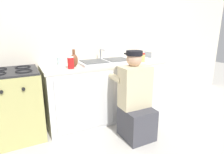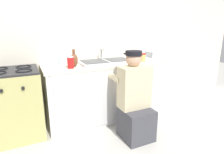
% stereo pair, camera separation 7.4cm
% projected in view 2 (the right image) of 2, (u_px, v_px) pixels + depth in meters
% --- Properties ---
extents(ground_plane, '(12.00, 12.00, 0.00)m').
position_uv_depth(ground_plane, '(115.00, 124.00, 2.73)').
color(ground_plane, beige).
extents(back_wall, '(6.00, 0.10, 2.50)m').
position_uv_depth(back_wall, '(97.00, 35.00, 2.97)').
color(back_wall, beige).
rests_on(back_wall, ground_plane).
extents(counter_cabinet, '(1.79, 0.62, 0.83)m').
position_uv_depth(counter_cabinet, '(107.00, 92.00, 2.88)').
color(counter_cabinet, white).
rests_on(counter_cabinet, ground_plane).
extents(countertop, '(1.83, 0.62, 0.04)m').
position_uv_depth(countertop, '(106.00, 64.00, 2.77)').
color(countertop, beige).
rests_on(countertop, counter_cabinet).
extents(sink_double_basin, '(0.80, 0.44, 0.19)m').
position_uv_depth(sink_double_basin, '(106.00, 61.00, 2.76)').
color(sink_double_basin, silver).
rests_on(sink_double_basin, countertop).
extents(stove_range, '(0.60, 0.62, 0.89)m').
position_uv_depth(stove_range, '(16.00, 104.00, 2.36)').
color(stove_range, tan).
rests_on(stove_range, ground_plane).
extents(plumber_person, '(0.42, 0.61, 1.10)m').
position_uv_depth(plumber_person, '(135.00, 103.00, 2.33)').
color(plumber_person, '#3F3F47').
rests_on(plumber_person, ground_plane).
extents(vase_decorative, '(0.10, 0.10, 0.23)m').
position_uv_depth(vase_decorative, '(74.00, 60.00, 2.46)').
color(vase_decorative, brown).
rests_on(vase_decorative, countertop).
extents(condiment_jar, '(0.07, 0.07, 0.13)m').
position_uv_depth(condiment_jar, '(143.00, 57.00, 2.81)').
color(condiment_jar, '#DBB760').
rests_on(condiment_jar, countertop).
extents(dish_rack_tray, '(0.28, 0.22, 0.11)m').
position_uv_depth(dish_rack_tray, '(143.00, 58.00, 3.05)').
color(dish_rack_tray, '#B2B7BC').
rests_on(dish_rack_tray, countertop).
extents(water_glass, '(0.06, 0.06, 0.10)m').
position_uv_depth(water_glass, '(60.00, 61.00, 2.63)').
color(water_glass, '#ADC6CC').
rests_on(water_glass, countertop).
extents(soda_cup_red, '(0.08, 0.08, 0.15)m').
position_uv_depth(soda_cup_red, '(70.00, 62.00, 2.36)').
color(soda_cup_red, red).
rests_on(soda_cup_red, countertop).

